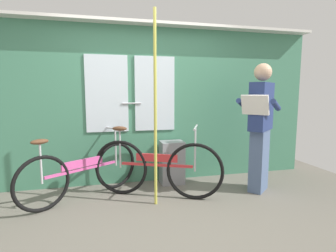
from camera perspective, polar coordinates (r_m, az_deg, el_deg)
The scene contains 7 objects.
ground_plane at distance 3.16m, azimuth -1.32°, elevation -18.81°, with size 6.38×4.01×0.04m, color #666056.
train_door_wall at distance 4.02m, azimuth -5.15°, elevation 5.29°, with size 5.38×0.28×2.36m.
bicycle_near_door at distance 3.61m, azimuth -17.94°, elevation -9.36°, with size 1.43×0.98×0.87m.
bicycle_leaning_behind at distance 3.50m, azimuth -2.56°, elevation -8.95°, with size 1.60×0.78×0.95m.
passenger_reading_newspaper at distance 3.82m, azimuth 19.27°, elevation 0.23°, with size 0.63×0.61×1.75m.
trash_bin_by_wall at distance 4.02m, azimuth 0.84°, elevation -7.82°, with size 0.34×0.28×0.64m, color gray.
handrail_pole at distance 3.13m, azimuth -2.76°, elevation 3.45°, with size 0.04×0.04×2.32m, color #C6C14C.
Camera 1 is at (-0.61, -2.77, 1.37)m, focal length 28.31 mm.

